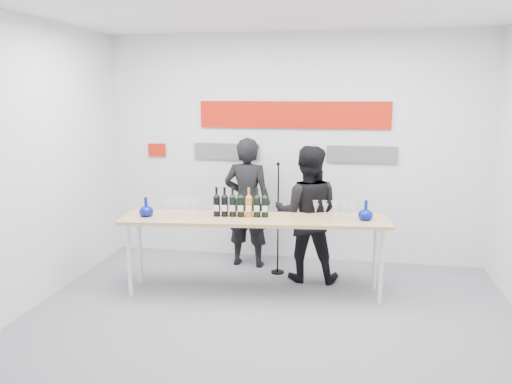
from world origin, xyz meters
TOP-DOWN VIEW (x-y plane):
  - ground at (0.00, 0.00)m, footprint 5.00×5.00m
  - back_wall at (0.00, 2.00)m, footprint 5.00×0.04m
  - signage at (-0.06, 1.97)m, footprint 3.38×0.02m
  - tasting_table at (-0.27, 0.66)m, footprint 2.98×0.92m
  - wine_bottles at (-0.43, 0.69)m, footprint 0.62×0.14m
  - decanter_left at (-1.47, 0.51)m, footprint 0.16×0.16m
  - decanter_right at (0.93, 0.79)m, footprint 0.16×0.16m
  - glasses_left at (-1.07, 0.57)m, footprint 0.38×0.26m
  - glasses_right at (0.59, 0.76)m, footprint 0.48×0.27m
  - presenter_left at (-0.53, 1.58)m, footprint 0.64×0.44m
  - presenter_right at (0.27, 1.21)m, footprint 0.81×0.64m
  - mic_stand at (-0.10, 1.35)m, footprint 0.16×0.16m

SIDE VIEW (x-z plane):
  - ground at x=0.00m, z-range 0.00..0.00m
  - mic_stand at x=-0.10m, z-range -0.28..1.14m
  - tasting_table at x=-0.27m, z-range 0.37..1.25m
  - presenter_right at x=0.27m, z-range 0.00..1.63m
  - presenter_left at x=-0.53m, z-range 0.00..1.68m
  - glasses_left at x=-1.07m, z-range 0.88..1.06m
  - glasses_right at x=0.59m, z-range 0.88..1.06m
  - decanter_left at x=-1.47m, z-range 0.88..1.10m
  - decanter_right at x=0.93m, z-range 0.88..1.10m
  - wine_bottles at x=-0.43m, z-range 0.88..1.21m
  - back_wall at x=0.00m, z-range 0.00..3.00m
  - signage at x=-0.06m, z-range 1.41..2.20m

